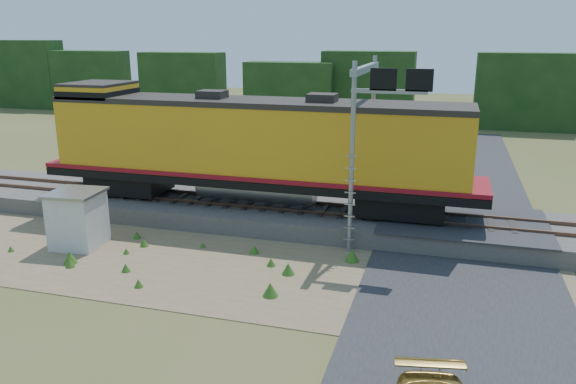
% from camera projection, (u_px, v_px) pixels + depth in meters
% --- Properties ---
extents(ground, '(140.00, 140.00, 0.00)m').
position_uv_depth(ground, '(265.00, 276.00, 20.67)').
color(ground, '#475123').
rests_on(ground, ground).
extents(ballast, '(70.00, 5.00, 0.80)m').
position_uv_depth(ballast, '(305.00, 216.00, 26.10)').
color(ballast, slate).
rests_on(ballast, ground).
extents(rails, '(70.00, 1.54, 0.16)m').
position_uv_depth(rails, '(305.00, 207.00, 25.97)').
color(rails, brown).
rests_on(rails, ballast).
extents(dirt_shoulder, '(26.00, 8.00, 0.03)m').
position_uv_depth(dirt_shoulder, '(220.00, 264.00, 21.66)').
color(dirt_shoulder, '#8C7754').
rests_on(dirt_shoulder, ground).
extents(road, '(7.00, 66.00, 0.86)m').
position_uv_depth(road, '(463.00, 288.00, 19.45)').
color(road, '#38383A').
rests_on(road, ground).
extents(tree_line_north, '(130.00, 3.00, 6.50)m').
position_uv_depth(tree_line_north, '(387.00, 92.00, 54.96)').
color(tree_line_north, '#143513').
rests_on(tree_line_north, ground).
extents(weed_clumps, '(15.00, 6.20, 0.56)m').
position_uv_depth(weed_clumps, '(180.00, 264.00, 21.70)').
color(weed_clumps, '#34621C').
rests_on(weed_clumps, ground).
extents(locomotive, '(20.79, 3.17, 5.36)m').
position_uv_depth(locomotive, '(249.00, 146.00, 25.96)').
color(locomotive, black).
rests_on(locomotive, rails).
extents(shed, '(2.17, 2.17, 2.39)m').
position_uv_depth(shed, '(78.00, 219.00, 23.24)').
color(shed, silver).
rests_on(shed, ground).
extents(signal_gantry, '(3.02, 6.20, 7.62)m').
position_uv_depth(signal_gantry, '(372.00, 107.00, 23.24)').
color(signal_gantry, gray).
rests_on(signal_gantry, ground).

